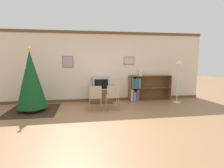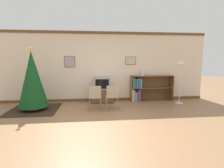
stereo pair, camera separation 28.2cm
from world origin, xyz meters
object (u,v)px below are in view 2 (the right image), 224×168
at_px(television, 102,83).
at_px(standing_lamp, 181,71).
at_px(tv_console, 102,96).
at_px(folding_chair_right, 112,96).
at_px(vase, 142,73).
at_px(folding_chair_left, 95,96).
at_px(bookshelf, 144,88).
at_px(christmas_tree, 32,79).

relative_size(television, standing_lamp, 0.38).
relative_size(tv_console, folding_chair_right, 1.01).
bearing_deg(television, vase, 4.35).
bearing_deg(television, folding_chair_right, -75.95).
xyz_separation_m(folding_chair_left, folding_chair_right, (0.56, 0.00, 0.00)).
height_order(folding_chair_left, bookshelf, bookshelf).
relative_size(television, bookshelf, 0.36).
xyz_separation_m(television, bookshelf, (1.69, 0.09, -0.25)).
bearing_deg(tv_console, folding_chair_left, -104.02).
bearing_deg(christmas_tree, tv_console, 18.52).
bearing_deg(vase, television, -175.65).
xyz_separation_m(christmas_tree, folding_chair_right, (2.54, -0.35, -0.53)).
bearing_deg(standing_lamp, bookshelf, 155.50).
xyz_separation_m(folding_chair_left, vase, (1.88, 1.23, 0.65)).
relative_size(folding_chair_left, folding_chair_right, 1.00).
xyz_separation_m(christmas_tree, bookshelf, (3.95, 0.84, -0.50)).
bearing_deg(folding_chair_left, folding_chair_right, 0.00).
height_order(television, folding_chair_left, television).
distance_m(folding_chair_left, bookshelf, 2.30).
distance_m(christmas_tree, vase, 3.97).
height_order(bookshelf, standing_lamp, standing_lamp).
bearing_deg(vase, standing_lamp, -24.46).
relative_size(tv_console, television, 1.38).
distance_m(television, vase, 1.65).
bearing_deg(standing_lamp, tv_console, 170.90).
relative_size(television, folding_chair_left, 0.73).
bearing_deg(tv_console, christmas_tree, -161.48).
bearing_deg(christmas_tree, bookshelf, 12.05).
height_order(television, bookshelf, bookshelf).
relative_size(folding_chair_right, bookshelf, 0.49).
relative_size(tv_console, folding_chair_left, 1.01).
bearing_deg(tv_console, bookshelf, 2.86).
xyz_separation_m(bookshelf, vase, (-0.08, 0.04, 0.63)).
distance_m(bookshelf, standing_lamp, 1.51).
height_order(bookshelf, vase, vase).
relative_size(television, folding_chair_right, 0.73).
bearing_deg(bookshelf, tv_console, -177.14).
distance_m(tv_console, standing_lamp, 3.08).
relative_size(bookshelf, standing_lamp, 1.05).
bearing_deg(bookshelf, television, -177.05).
distance_m(folding_chair_left, standing_lamp, 3.31).
bearing_deg(vase, bookshelf, -23.89).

